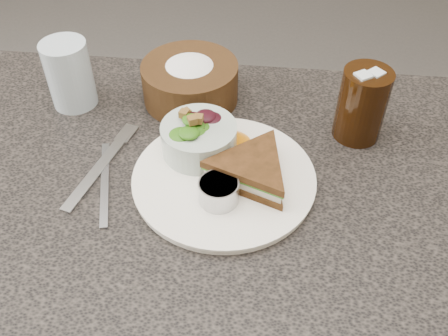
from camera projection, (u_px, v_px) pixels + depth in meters
name	position (u px, v px, depth m)	size (l,w,h in m)	color
dining_table	(207.00, 306.00, 1.06)	(1.00, 0.70, 0.75)	black
dinner_plate	(224.00, 179.00, 0.80)	(0.29, 0.29, 0.01)	white
sandwich	(252.00, 170.00, 0.77)	(0.16, 0.16, 0.04)	#4E2C14
salad_bowl	(199.00, 134.00, 0.81)	(0.12, 0.12, 0.07)	#ABBDB2
dressing_ramekin	(219.00, 191.00, 0.74)	(0.06, 0.06, 0.04)	#ACADB0
orange_wedge	(232.00, 137.00, 0.84)	(0.07, 0.07, 0.03)	orange
fork	(98.00, 170.00, 0.81)	(0.02, 0.19, 0.01)	#9FA0A0
knife	(105.00, 183.00, 0.79)	(0.01, 0.19, 0.00)	gray
bread_basket	(190.00, 76.00, 0.92)	(0.18, 0.18, 0.10)	#492C15
cola_glass	(363.00, 102.00, 0.83)	(0.08, 0.08, 0.14)	black
water_glass	(69.00, 74.00, 0.91)	(0.08, 0.08, 0.12)	silver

